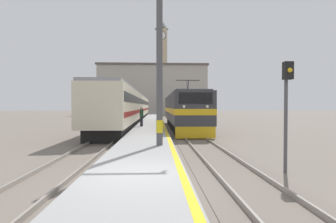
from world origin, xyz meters
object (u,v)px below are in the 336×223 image
at_px(locomotive_train, 182,111).
at_px(clock_tower, 162,64).
at_px(catenary_mast, 161,57).
at_px(signal_post, 287,98).
at_px(person_on_platform, 141,116).
at_px(passenger_train, 134,107).

bearing_deg(locomotive_train, clock_tower, 91.00).
relative_size(locomotive_train, catenary_mast, 2.16).
relative_size(catenary_mast, clock_tower, 0.28).
distance_m(locomotive_train, signal_post, 18.16).
distance_m(person_on_platform, signal_post, 16.52).
relative_size(passenger_train, signal_post, 12.38).
bearing_deg(person_on_platform, catenary_mast, -82.20).
xyz_separation_m(person_on_platform, clock_tower, (3.02, 61.18, 14.57)).
xyz_separation_m(catenary_mast, signal_post, (4.23, -3.69, -2.08)).
bearing_deg(clock_tower, passenger_train, -96.10).
bearing_deg(person_on_platform, clock_tower, 87.17).
bearing_deg(signal_post, person_on_platform, 110.75).
distance_m(locomotive_train, clock_tower, 60.23).
bearing_deg(person_on_platform, locomotive_train, 33.13).
height_order(locomotive_train, person_on_platform, locomotive_train).
distance_m(catenary_mast, signal_post, 5.98).
bearing_deg(catenary_mast, signal_post, -41.06).
bearing_deg(locomotive_train, passenger_train, 117.15).
distance_m(passenger_train, catenary_mast, 26.49).
distance_m(locomotive_train, catenary_mast, 14.84).
bearing_deg(passenger_train, clock_tower, 83.90).
bearing_deg(clock_tower, catenary_mast, -91.11).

